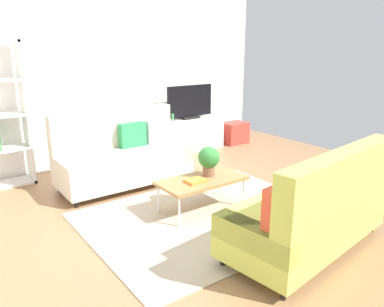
% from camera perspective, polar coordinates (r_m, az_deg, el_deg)
% --- Properties ---
extents(ground_plane, '(7.68, 7.68, 0.00)m').
position_cam_1_polar(ground_plane, '(4.85, 1.71, -8.76)').
color(ground_plane, '#936B47').
extents(wall_far, '(6.40, 0.12, 2.90)m').
position_cam_1_polar(wall_far, '(6.85, -12.86, 10.84)').
color(wall_far, white).
rests_on(wall_far, ground_plane).
extents(area_rug, '(2.90, 2.20, 0.01)m').
position_cam_1_polar(area_rug, '(4.73, 2.47, -9.34)').
color(area_rug, tan).
rests_on(area_rug, ground_plane).
extents(couch_beige, '(1.90, 0.84, 1.10)m').
position_cam_1_polar(couch_beige, '(5.71, -10.29, -0.32)').
color(couch_beige, beige).
rests_on(couch_beige, ground_plane).
extents(couch_green, '(1.99, 1.07, 1.10)m').
position_cam_1_polar(couch_green, '(4.01, 17.54, -8.11)').
color(couch_green, '#C1CC51').
rests_on(couch_green, ground_plane).
extents(coffee_table, '(1.10, 0.56, 0.42)m').
position_cam_1_polar(coffee_table, '(4.75, 1.50, -4.13)').
color(coffee_table, '#9E7042').
rests_on(coffee_table, ground_plane).
extents(tv_console, '(1.40, 0.44, 0.64)m').
position_cam_1_polar(tv_console, '(7.49, -0.41, 2.89)').
color(tv_console, silver).
rests_on(tv_console, ground_plane).
extents(tv, '(1.00, 0.20, 0.64)m').
position_cam_1_polar(tv, '(7.35, -0.33, 7.66)').
color(tv, black).
rests_on(tv, tv_console).
extents(storage_trunk, '(0.52, 0.40, 0.44)m').
position_cam_1_polar(storage_trunk, '(8.11, 6.35, 3.11)').
color(storage_trunk, '#B2382D').
rests_on(storage_trunk, ground_plane).
extents(potted_plant, '(0.27, 0.27, 0.38)m').
position_cam_1_polar(potted_plant, '(4.79, 2.54, -0.85)').
color(potted_plant, brown).
rests_on(potted_plant, coffee_table).
extents(table_book_0, '(0.24, 0.18, 0.03)m').
position_cam_1_polar(table_book_0, '(4.63, 0.52, -4.10)').
color(table_book_0, orange).
rests_on(table_book_0, coffee_table).
extents(vase_0, '(0.11, 0.11, 0.16)m').
position_cam_1_polar(vase_0, '(7.13, -4.47, 5.47)').
color(vase_0, '#B24C4C').
rests_on(vase_0, tv_console).
extents(bottle_0, '(0.06, 0.06, 0.15)m').
position_cam_1_polar(bottle_0, '(7.14, -2.95, 5.45)').
color(bottle_0, '#3F8C4C').
rests_on(bottle_0, tv_console).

